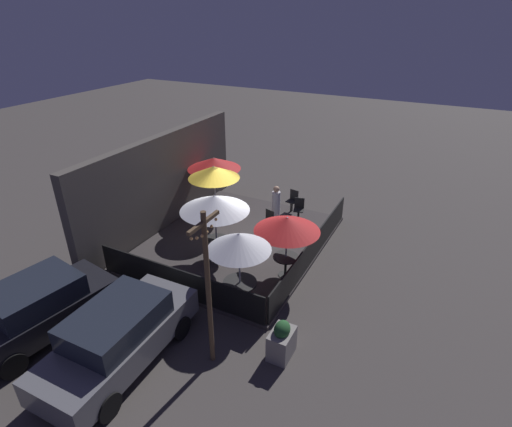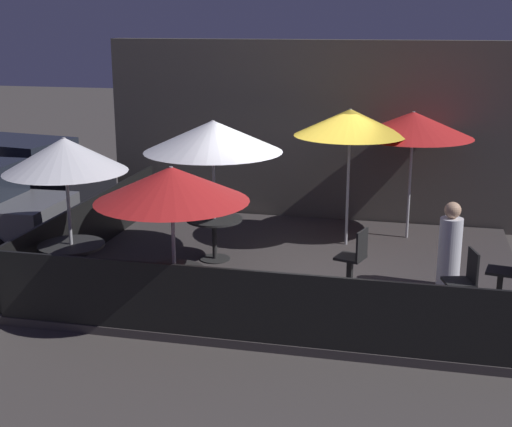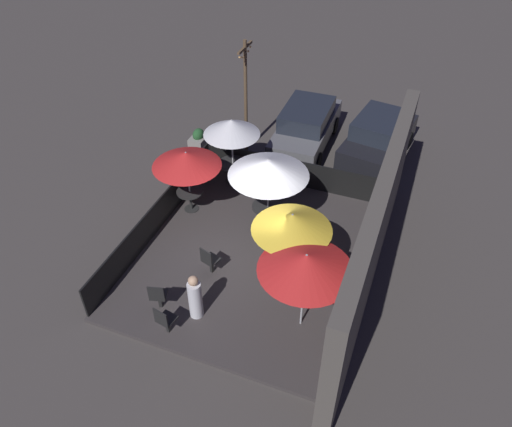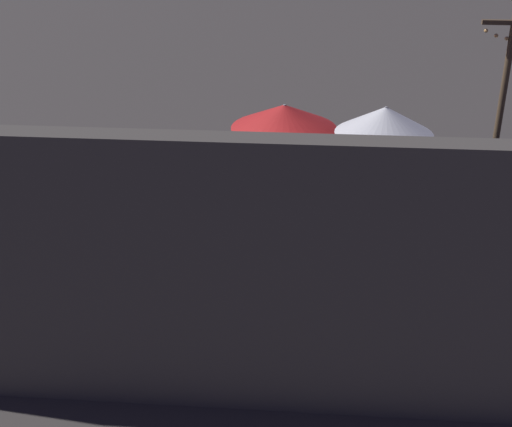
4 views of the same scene
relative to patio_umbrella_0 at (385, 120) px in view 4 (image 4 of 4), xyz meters
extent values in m
plane|color=#423D3A|center=(3.03, 1.83, -2.19)|extent=(60.00, 60.00, 0.00)
cube|color=#383333|center=(3.03, 1.83, -2.13)|extent=(7.26, 6.01, 0.12)
cube|color=#4C4742|center=(3.03, 5.06, -0.34)|extent=(8.86, 0.36, 3.69)
cube|color=black|center=(3.03, -1.14, -1.59)|extent=(7.06, 0.05, 0.95)
cube|color=black|center=(-0.56, 1.83, -1.59)|extent=(0.05, 5.81, 0.95)
cylinder|color=#B2B2B7|center=(0.00, 0.00, -0.91)|extent=(0.05, 0.05, 2.32)
cone|color=silver|center=(0.00, 0.00, 0.00)|extent=(1.79, 1.79, 0.50)
cylinder|color=#B2B2B7|center=(1.68, 1.84, -0.88)|extent=(0.05, 0.05, 2.37)
cone|color=silver|center=(1.68, 1.84, 0.05)|extent=(2.29, 2.29, 0.51)
cylinder|color=#B2B2B7|center=(1.84, -0.64, -1.01)|extent=(0.05, 0.05, 2.11)
cone|color=red|center=(1.84, -0.64, -0.19)|extent=(2.05, 2.05, 0.46)
cylinder|color=#B2B2B7|center=(3.77, 3.19, -0.84)|extent=(0.05, 0.05, 2.46)
cone|color=gold|center=(3.77, 3.19, 0.16)|extent=(1.96, 1.96, 0.46)
cylinder|color=#B2B2B7|center=(4.83, 3.86, -0.89)|extent=(0.05, 0.05, 2.36)
cone|color=red|center=(4.83, 3.86, 0.06)|extent=(2.18, 2.18, 0.46)
cylinder|color=black|center=(0.00, 0.00, -2.06)|extent=(0.54, 0.54, 0.02)
cylinder|color=black|center=(0.00, 0.00, -1.72)|extent=(0.08, 0.08, 0.69)
cylinder|color=black|center=(0.00, 0.00, -1.36)|extent=(0.98, 0.98, 0.04)
cylinder|color=black|center=(1.68, 1.84, -2.06)|extent=(0.52, 0.52, 0.02)
cylinder|color=black|center=(1.68, 1.84, -1.72)|extent=(0.08, 0.08, 0.69)
cylinder|color=black|center=(1.68, 1.84, -1.36)|extent=(0.94, 0.94, 0.04)
cylinder|color=black|center=(1.84, -0.64, -2.06)|extent=(0.45, 0.45, 0.02)
cylinder|color=black|center=(1.84, -0.64, -1.73)|extent=(0.08, 0.08, 0.66)
cylinder|color=black|center=(1.84, -0.64, -1.38)|extent=(0.82, 0.82, 0.04)
cube|color=black|center=(5.60, 0.40, -1.85)|extent=(0.10, 0.10, 0.43)
cube|color=black|center=(5.60, 0.40, -1.62)|extent=(0.49, 0.49, 0.04)
cube|color=black|center=(5.77, 0.45, -1.38)|extent=(0.14, 0.39, 0.44)
cube|color=black|center=(4.04, 1.09, -1.85)|extent=(0.10, 0.10, 0.44)
cube|color=black|center=(4.04, 1.09, -1.61)|extent=(0.50, 0.50, 0.04)
cube|color=black|center=(4.21, 1.04, -1.37)|extent=(0.15, 0.39, 0.44)
cube|color=black|center=(6.21, 0.96, -1.84)|extent=(0.09, 0.09, 0.44)
cube|color=black|center=(6.21, 0.96, -1.60)|extent=(0.47, 0.47, 0.04)
cube|color=black|center=(6.39, 0.92, -1.36)|extent=(0.11, 0.40, 0.44)
cylinder|color=silver|center=(5.50, 1.36, -1.52)|extent=(0.40, 0.40, 1.10)
sphere|color=tan|center=(5.50, 1.36, -0.85)|extent=(0.25, 0.25, 0.25)
cube|color=gray|center=(-1.20, -1.84, -1.81)|extent=(0.75, 0.53, 0.76)
ellipsoid|color=#235128|center=(-1.20, -1.84, -1.34)|extent=(0.49, 0.39, 0.44)
cylinder|color=brown|center=(-2.10, -0.38, -0.12)|extent=(0.12, 0.12, 4.13)
sphere|color=#F4B260|center=(-2.01, -0.38, 1.42)|extent=(0.07, 0.07, 0.07)
sphere|color=#F4B260|center=(-1.83, -0.38, 1.46)|extent=(0.07, 0.07, 0.07)
sphere|color=#F4B260|center=(-1.64, -0.38, 1.54)|extent=(0.07, 0.07, 0.07)
cylinder|color=black|center=(-1.87, 2.38, -1.87)|extent=(0.64, 0.19, 0.64)
cylinder|color=black|center=(-1.84, 0.76, -1.87)|extent=(0.64, 0.19, 0.64)
camera|label=1|loc=(-8.05, -4.62, 5.58)|focal=28.00mm
camera|label=2|loc=(4.95, -9.21, 1.88)|focal=50.00mm
camera|label=3|loc=(12.36, 5.60, 7.88)|focal=35.00mm
camera|label=4|loc=(1.34, 12.33, 4.22)|focal=50.00mm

